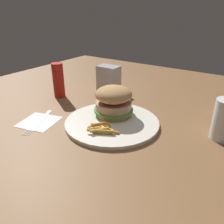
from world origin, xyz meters
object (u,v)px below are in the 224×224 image
Objects in this scene: fries_pile at (102,128)px; napkin_dispenser at (109,79)px; sandwich at (114,101)px; salt_shaker at (222,107)px; ketchup_bottle at (58,80)px; fork at (39,121)px; plate at (112,122)px; napkin at (39,122)px.

napkin_dispenser reaches higher than fries_pile.
sandwich reaches higher than salt_shaker.
fries_pile is 0.37m from napkin_dispenser.
napkin_dispenser is 0.21m from ketchup_bottle.
sandwich is 1.17× the size of napkin_dispenser.
fries_pile is at bearing -75.08° from fork.
fries_pile is 0.92× the size of napkin_dispenser.
ketchup_bottle is (0.08, 0.31, 0.06)m from plate.
ketchup_bottle is (0.20, 0.11, 0.06)m from fork.
salt_shaker is at bearing -52.03° from sandwich.
sandwich is at bearing 16.12° from fries_pile.
plate is at bearing -103.97° from ketchup_bottle.
plate is 2.28× the size of sandwich.
salt_shaker is (0.22, -0.29, -0.03)m from sandwich.
napkin is (-0.12, 0.20, -0.01)m from plate.
fries_pile is 0.22m from fork.
plate is 0.31m from napkin_dispenser.
plate is 0.07m from fries_pile.
plate is 2.13× the size of ketchup_bottle.
salt_shaker reaches higher than fries_pile.
fries_pile is (-0.06, -0.01, 0.01)m from plate.
napkin_dispenser is at bearing -2.68° from napkin.
plate is 0.33m from ketchup_bottle.
sandwich is 0.29m from ketchup_bottle.
plate is at bearing 135.00° from salt_shaker.
plate is 0.07m from sandwich.
plate is 0.23m from fork.
fork is (-0.00, -0.00, 0.00)m from napkin.
napkin is at bearing -150.95° from ketchup_bottle.
ketchup_bottle reaches higher than fries_pile.
sandwich is 0.25m from napkin.
fork is (-0.06, 0.21, -0.01)m from fries_pile.
fork is 3.00× the size of salt_shaker.
fries_pile is 0.73× the size of ketchup_bottle.
ketchup_bottle is at bearing 29.02° from fork.
plate is 5.29× the size of salt_shaker.
napkin_dispenser reaches higher than fork.
fork is at bearing -150.98° from ketchup_bottle.
ketchup_bottle reaches higher than salt_shaker.
sandwich is at bearing -47.91° from fork.
napkin_dispenser is (0.36, -0.02, 0.05)m from napkin.
ketchup_bottle reaches higher than napkin.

